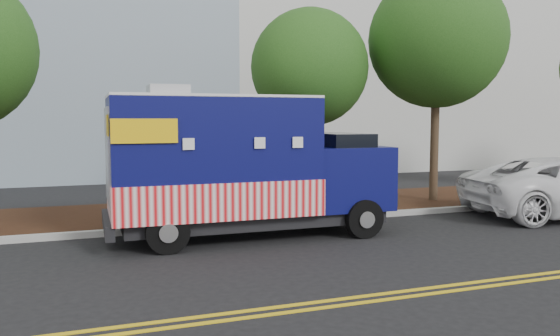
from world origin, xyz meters
name	(u,v)px	position (x,y,z in m)	size (l,w,h in m)	color
ground	(299,235)	(0.00, 0.00, 0.00)	(120.00, 120.00, 0.00)	black
curb	(279,221)	(0.00, 1.40, 0.07)	(120.00, 0.18, 0.15)	#9E9E99
mulch_strip	(254,209)	(0.00, 3.50, 0.07)	(120.00, 4.00, 0.15)	black
centerline_near	(406,291)	(0.00, -4.45, 0.01)	(120.00, 0.10, 0.01)	gold
centerline_far	(415,296)	(0.00, -4.70, 0.01)	(120.00, 0.10, 0.01)	gold
tree_b	(309,68)	(1.80, 3.65, 4.23)	(3.52, 3.52, 6.00)	#38281C
tree_c	(437,40)	(5.69, 2.77, 5.12)	(4.20, 4.20, 7.24)	#38281C
sign_post	(229,177)	(-1.15, 2.04, 1.20)	(0.06, 0.06, 2.40)	#473828
food_truck	(237,170)	(-1.41, 0.34, 1.55)	(6.53, 2.55, 3.42)	black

